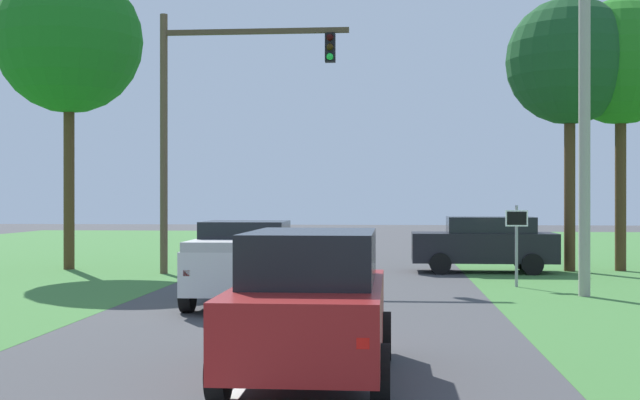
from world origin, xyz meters
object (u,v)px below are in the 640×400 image
extra_tree_1 (621,63)px  red_suv_near (311,302)px  traffic_light (207,107)px  extra_tree_2 (69,41)px  utility_pole_right (584,118)px  crossing_suv_far (485,243)px  keep_moving_sign (517,235)px  pickup_truck_lead (247,261)px  oak_tree_right (570,62)px

extra_tree_1 → red_suv_near: bearing=-116.4°
traffic_light → extra_tree_2: 5.76m
utility_pole_right → extra_tree_2: size_ratio=0.86×
crossing_suv_far → extra_tree_1: 7.51m
crossing_suv_far → extra_tree_2: (-13.88, -0.04, 6.77)m
crossing_suv_far → keep_moving_sign: bearing=-85.5°
traffic_light → extra_tree_2: size_ratio=0.81×
pickup_truck_lead → extra_tree_1: 15.71m
oak_tree_right → crossing_suv_far: 6.61m
red_suv_near → traffic_light: size_ratio=0.54×
keep_moving_sign → extra_tree_1: 8.77m
pickup_truck_lead → oak_tree_right: 14.42m
red_suv_near → extra_tree_1: (8.63, 17.39, 5.85)m
extra_tree_1 → pickup_truck_lead: bearing=-138.0°
oak_tree_right → crossing_suv_far: oak_tree_right is taller
extra_tree_2 → crossing_suv_far: bearing=0.1°
red_suv_near → pickup_truck_lead: red_suv_near is taller
pickup_truck_lead → keep_moving_sign: (6.64, 4.29, 0.44)m
traffic_light → keep_moving_sign: traffic_light is taller
oak_tree_right → extra_tree_1: 1.72m
oak_tree_right → extra_tree_1: (1.70, 0.26, -0.01)m
keep_moving_sign → oak_tree_right: size_ratio=0.25×
traffic_light → keep_moving_sign: 10.46m
extra_tree_2 → pickup_truck_lead: bearing=-49.2°
red_suv_near → extra_tree_2: extra_tree_2 is taller
traffic_light → extra_tree_1: extra_tree_1 is taller
traffic_light → keep_moving_sign: (9.18, -3.15, -3.89)m
traffic_light → utility_pole_right: bearing=-26.4°
red_suv_near → pickup_truck_lead: (-2.19, 7.64, -0.04)m
oak_tree_right → crossing_suv_far: bearing=-167.2°
traffic_light → red_suv_near: bearing=-72.6°
utility_pole_right → crossing_suv_far: bearing=104.3°
pickup_truck_lead → oak_tree_right: size_ratio=0.54×
pickup_truck_lead → extra_tree_2: (-7.59, 8.80, 6.74)m
traffic_light → keep_moving_sign: bearing=-19.0°
red_suv_near → utility_pole_right: (5.78, 9.88, 3.35)m
utility_pole_right → pickup_truck_lead: bearing=-164.4°
red_suv_near → extra_tree_2: (-9.79, 16.45, 6.70)m
red_suv_near → keep_moving_sign: (4.45, 11.93, 0.40)m
utility_pole_right → extra_tree_2: (-15.57, 6.57, 3.35)m
red_suv_near → crossing_suv_far: bearing=76.1°
red_suv_near → crossing_suv_far: size_ratio=0.96×
extra_tree_1 → crossing_suv_far: bearing=-168.7°
oak_tree_right → traffic_light: bearing=-170.1°
crossing_suv_far → extra_tree_1: size_ratio=0.51×
pickup_truck_lead → traffic_light: bearing=108.9°
pickup_truck_lead → utility_pole_right: (7.97, 2.23, 3.39)m
utility_pole_right → extra_tree_1: 8.42m
utility_pole_right → extra_tree_1: size_ratio=0.97×
keep_moving_sign → crossing_suv_far: 4.59m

